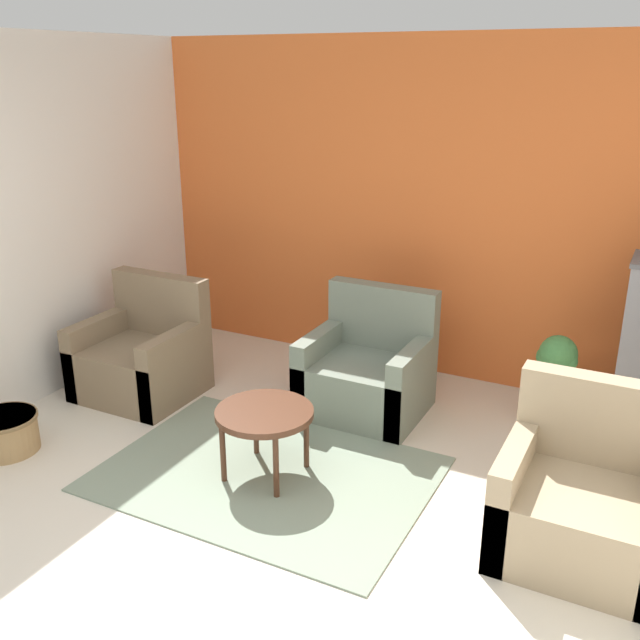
{
  "coord_description": "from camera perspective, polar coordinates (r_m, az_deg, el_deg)",
  "views": [
    {
      "loc": [
        1.91,
        -2.1,
        2.43
      ],
      "look_at": [
        0.0,
        1.61,
        0.93
      ],
      "focal_mm": 40.0,
      "sensor_mm": 36.0,
      "label": 1
    }
  ],
  "objects": [
    {
      "name": "wicker_basket",
      "position": [
        5.21,
        -23.89,
        -8.18
      ],
      "size": [
        0.44,
        0.44,
        0.25
      ],
      "color": "#A37F51",
      "rests_on": "ground_plane"
    },
    {
      "name": "potted_plant",
      "position": [
        5.24,
        18.3,
        -4.36
      ],
      "size": [
        0.29,
        0.26,
        0.68
      ],
      "color": "beige",
      "rests_on": "ground_plane"
    },
    {
      "name": "wall_left",
      "position": [
        5.72,
        -21.2,
        7.36
      ],
      "size": [
        0.06,
        3.21,
        2.66
      ],
      "color": "silver",
      "rests_on": "ground_plane"
    },
    {
      "name": "coffee_table",
      "position": [
        4.39,
        -4.46,
        -7.76
      ],
      "size": [
        0.6,
        0.6,
        0.45
      ],
      "color": "#472819",
      "rests_on": "ground_plane"
    },
    {
      "name": "armchair_right",
      "position": [
        4.04,
        20.42,
        -13.68
      ],
      "size": [
        0.84,
        0.76,
        0.89
      ],
      "color": "#9E896B",
      "rests_on": "ground_plane"
    },
    {
      "name": "armchair_left",
      "position": [
        5.69,
        -13.99,
        -2.98
      ],
      "size": [
        0.84,
        0.76,
        0.89
      ],
      "color": "#7A664C",
      "rests_on": "ground_plane"
    },
    {
      "name": "wall_back_accent",
      "position": [
        5.78,
        7.52,
        8.63
      ],
      "size": [
        4.68,
        0.06,
        2.66
      ],
      "color": "orange",
      "rests_on": "ground_plane"
    },
    {
      "name": "armchair_middle",
      "position": [
        5.26,
        3.83,
        -4.31
      ],
      "size": [
        0.84,
        0.76,
        0.89
      ],
      "color": "slate",
      "rests_on": "ground_plane"
    },
    {
      "name": "area_rug",
      "position": [
        4.59,
        -4.33,
        -12.17
      ],
      "size": [
        2.01,
        1.45,
        0.01
      ],
      "color": "gray",
      "rests_on": "ground_plane"
    },
    {
      "name": "ground_plane",
      "position": [
        3.74,
        -12.17,
        -21.31
      ],
      "size": [
        20.0,
        20.0,
        0.0
      ],
      "primitive_type": "plane",
      "color": "beige",
      "rests_on": "ground"
    }
  ]
}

